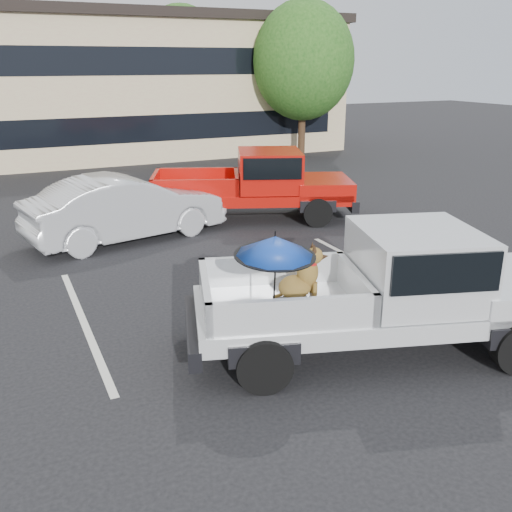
% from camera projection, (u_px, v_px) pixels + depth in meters
% --- Properties ---
extents(ground, '(90.00, 90.00, 0.00)m').
position_uv_depth(ground, '(298.00, 338.00, 9.06)').
color(ground, black).
rests_on(ground, ground).
extents(stripe_left, '(0.12, 5.00, 0.01)m').
position_uv_depth(stripe_left, '(84.00, 323.00, 9.58)').
color(stripe_left, silver).
rests_on(stripe_left, ground).
extents(stripe_right, '(0.12, 5.00, 0.01)m').
position_uv_depth(stripe_right, '(377.00, 271.00, 11.97)').
color(stripe_right, silver).
rests_on(stripe_right, ground).
extents(motel_building, '(20.40, 8.40, 6.30)m').
position_uv_depth(motel_building, '(121.00, 83.00, 26.84)').
color(motel_building, tan).
rests_on(motel_building, ground).
extents(tree_right, '(4.46, 4.46, 6.78)m').
position_uv_depth(tree_right, '(303.00, 61.00, 25.02)').
color(tree_right, '#332114').
rests_on(tree_right, ground).
extents(tree_back, '(4.68, 4.68, 7.11)m').
position_uv_depth(tree_back, '(182.00, 57.00, 30.63)').
color(tree_back, '#332114').
rests_on(tree_back, ground).
extents(silver_pickup, '(6.01, 3.53, 2.06)m').
position_uv_depth(silver_pickup, '(398.00, 284.00, 8.41)').
color(silver_pickup, black).
rests_on(silver_pickup, ground).
extents(red_pickup, '(6.06, 3.94, 1.89)m').
position_uv_depth(red_pickup, '(263.00, 182.00, 15.67)').
color(red_pickup, black).
rests_on(red_pickup, ground).
extents(silver_sedan, '(5.06, 2.68, 1.59)m').
position_uv_depth(silver_sedan, '(126.00, 208.00, 13.89)').
color(silver_sedan, silver).
rests_on(silver_sedan, ground).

